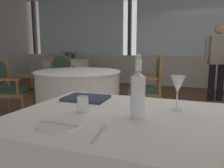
% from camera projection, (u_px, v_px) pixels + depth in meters
% --- Properties ---
extents(ground_plane, '(14.29, 14.29, 0.00)m').
position_uv_depth(ground_plane, '(165.00, 143.00, 2.72)').
color(ground_plane, brown).
extents(window_wall_far, '(10.99, 0.14, 2.89)m').
position_uv_depth(window_wall_far, '(191.00, 45.00, 6.30)').
color(window_wall_far, beige).
rests_on(window_wall_far, ground_plane).
extents(side_plate, '(0.20, 0.20, 0.01)m').
position_uv_depth(side_plate, '(59.00, 125.00, 1.06)').
color(side_plate, white).
rests_on(side_plate, foreground_table).
extents(butter_knife, '(0.20, 0.02, 0.00)m').
position_uv_depth(butter_knife, '(59.00, 124.00, 1.06)').
color(butter_knife, silver).
rests_on(butter_knife, foreground_table).
extents(dinner_fork, '(0.05, 0.21, 0.00)m').
position_uv_depth(dinner_fork, '(99.00, 134.00, 0.96)').
color(dinner_fork, silver).
rests_on(dinner_fork, foreground_table).
extents(water_bottle, '(0.07, 0.07, 0.33)m').
position_uv_depth(water_bottle, '(138.00, 92.00, 1.18)').
color(water_bottle, white).
rests_on(water_bottle, foreground_table).
extents(wine_glass, '(0.08, 0.08, 0.20)m').
position_uv_depth(wine_glass, '(178.00, 85.00, 1.30)').
color(wine_glass, white).
rests_on(wine_glass, foreground_table).
extents(water_tumbler, '(0.06, 0.06, 0.09)m').
position_uv_depth(water_tumbler, '(83.00, 104.00, 1.30)').
color(water_tumbler, white).
rests_on(water_tumbler, foreground_table).
extents(menu_book, '(0.30, 0.24, 0.02)m').
position_uv_depth(menu_book, '(86.00, 98.00, 1.59)').
color(menu_book, '#2D3856').
rests_on(menu_book, foreground_table).
extents(background_table_0, '(1.26, 1.26, 0.76)m').
position_uv_depth(background_table_0, '(78.00, 96.00, 3.47)').
color(background_table_0, white).
rests_on(background_table_0, ground_plane).
extents(dining_chair_0_0, '(0.58, 0.62, 1.01)m').
position_uv_depth(dining_chair_0_0, '(151.00, 84.00, 3.36)').
color(dining_chair_0_0, olive).
rests_on(dining_chair_0_0, ground_plane).
extents(dining_chair_0_1, '(0.58, 0.62, 0.93)m').
position_uv_depth(dining_chair_0_1, '(9.00, 85.00, 3.52)').
color(dining_chair_0_1, olive).
rests_on(dining_chair_0_1, ground_plane).
extents(background_table_2, '(1.26, 1.26, 0.76)m').
position_uv_depth(background_table_2, '(66.00, 74.00, 6.30)').
color(background_table_2, white).
rests_on(background_table_2, ground_plane).
extents(dining_chair_2_0, '(0.65, 0.62, 0.97)m').
position_uv_depth(dining_chair_2_0, '(69.00, 64.00, 7.31)').
color(dining_chair_2_0, olive).
rests_on(dining_chair_2_0, ground_plane).
extents(dining_chair_2_1, '(0.65, 0.62, 0.96)m').
position_uv_depth(dining_chair_2_1, '(62.00, 72.00, 5.23)').
color(dining_chair_2_1, olive).
rests_on(dining_chair_2_1, ground_plane).
extents(diner_person_1, '(0.51, 0.30, 1.56)m').
position_uv_depth(diner_person_1, '(218.00, 58.00, 4.72)').
color(diner_person_1, black).
rests_on(diner_person_1, ground_plane).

